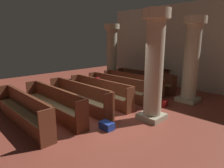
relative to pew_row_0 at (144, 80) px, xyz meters
The scene contains 16 objects.
ground_plane 4.35m from the pew_row_0, 74.13° to the right, with size 19.20×19.20×0.00m, color brown.
back_wall 2.85m from the pew_row_0, 58.41° to the left, with size 10.00×0.16×4.50m, color beige.
pew_row_0 is the anchor object (origin of this frame).
pew_row_1 1.05m from the pew_row_0, 90.00° to the right, with size 3.53×0.46×0.97m.
pew_row_2 2.10m from the pew_row_0, 90.00° to the right, with size 3.53×0.46×0.97m.
pew_row_3 3.15m from the pew_row_0, 90.00° to the right, with size 3.53×0.47×0.97m.
pew_row_4 4.20m from the pew_row_0, 90.00° to the right, with size 3.53×0.46×0.97m.
pew_row_5 5.25m from the pew_row_0, 90.00° to the right, with size 3.53×0.46×0.97m.
pew_row_6 6.30m from the pew_row_0, 90.00° to the right, with size 3.53×0.47×0.97m.
pillar_aisle_side 2.90m from the pew_row_0, ahead, with size 0.90×0.90×3.53m.
pillar_far_side 2.84m from the pew_row_0, behind, with size 0.90×0.90×3.53m.
pillar_aisle_rear 4.19m from the pew_row_0, 49.76° to the right, with size 0.85×0.85×3.53m.
lectern 1.32m from the pew_row_0, 63.24° to the left, with size 0.48×0.45×1.08m.
hymn_book 3.02m from the pew_row_0, 96.34° to the right, with size 0.16×0.22×0.02m, color maroon.
kneeler_box_red 2.67m from the pew_row_0, 37.77° to the right, with size 0.43×0.25×0.25m, color maroon.
kneeler_box_blue 5.10m from the pew_row_0, 65.98° to the right, with size 0.42×0.29×0.22m, color navy.
Camera 1 is at (4.79, -4.08, 2.62)m, focal length 30.79 mm.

